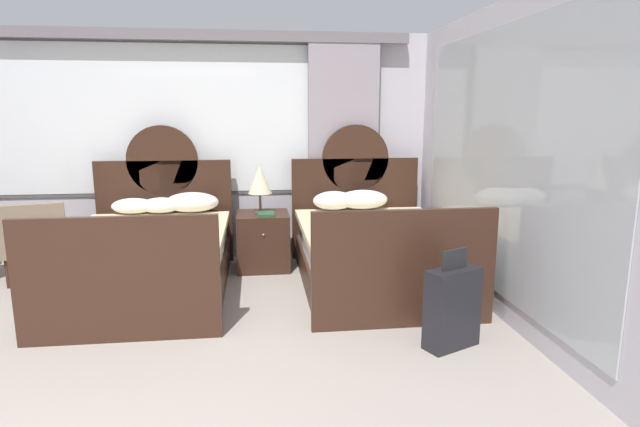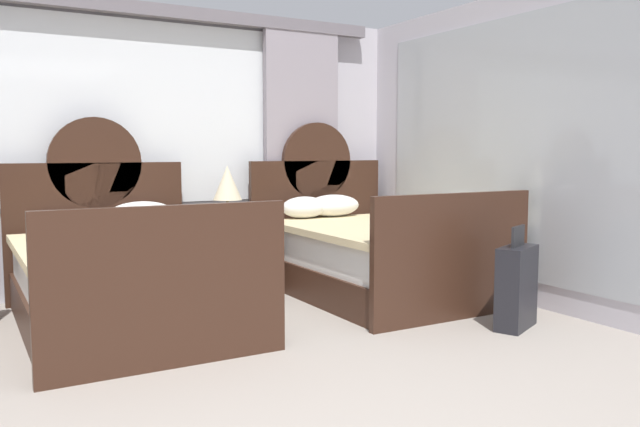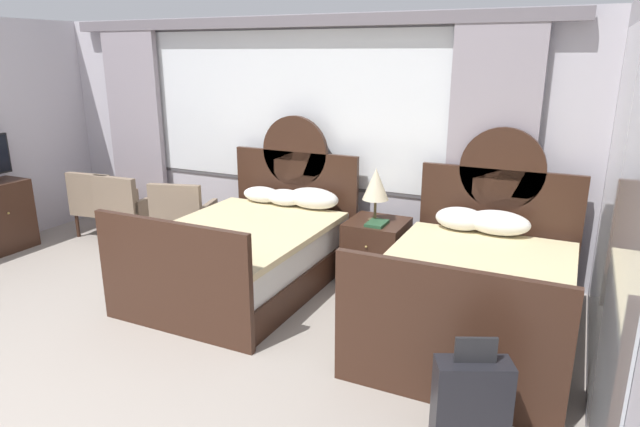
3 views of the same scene
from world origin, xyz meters
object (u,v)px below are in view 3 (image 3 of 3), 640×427
at_px(book_on_nightstand, 377,223).
at_px(armchair_by_window_left, 183,214).
at_px(bed_near_window, 248,250).
at_px(armchair_by_window_centre, 127,206).
at_px(nightstand_between_beds, 376,251).
at_px(table_lamp_on_nightstand, 376,185).
at_px(armchair_by_window_right, 101,202).
at_px(suitcase_on_floor, 471,408).
at_px(bed_near_mirror, 475,291).

height_order(book_on_nightstand, armchair_by_window_left, armchair_by_window_left).
height_order(bed_near_window, armchair_by_window_centre, bed_near_window).
xyz_separation_m(bed_near_window, armchair_by_window_centre, (-2.16, 0.54, 0.08)).
bearing_deg(nightstand_between_beds, book_on_nightstand, -71.62).
height_order(bed_near_window, nightstand_between_beds, bed_near_window).
xyz_separation_m(table_lamp_on_nightstand, armchair_by_window_left, (-2.38, -0.13, -0.58)).
relative_size(bed_near_window, armchair_by_window_left, 2.62).
bearing_deg(armchair_by_window_left, bed_near_window, -23.09).
distance_m(nightstand_between_beds, armchair_by_window_centre, 3.29).
bearing_deg(armchair_by_window_right, table_lamp_on_nightstand, 2.11).
height_order(table_lamp_on_nightstand, suitcase_on_floor, table_lamp_on_nightstand).
bearing_deg(bed_near_window, armchair_by_window_right, 168.24).
relative_size(nightstand_between_beds, armchair_by_window_right, 0.75).
height_order(armchair_by_window_centre, suitcase_on_floor, armchair_by_window_centre).
bearing_deg(bed_near_mirror, armchair_by_window_left, 171.17).
bearing_deg(book_on_nightstand, table_lamp_on_nightstand, 119.67).
bearing_deg(bed_near_mirror, suitcase_on_floor, -80.29).
bearing_deg(armchair_by_window_centre, nightstand_between_beds, 2.51).
xyz_separation_m(bed_near_mirror, suitcase_on_floor, (0.26, -1.54, -0.06)).
bearing_deg(armchair_by_window_centre, bed_near_mirror, -7.04).
xyz_separation_m(bed_near_mirror, book_on_nightstand, (-1.09, 0.57, 0.29)).
bearing_deg(armchair_by_window_right, book_on_nightstand, 0.40).
bearing_deg(armchair_by_window_right, nightstand_between_beds, 2.21).
relative_size(book_on_nightstand, armchair_by_window_right, 0.30).
height_order(bed_near_mirror, armchair_by_window_left, bed_near_mirror).
xyz_separation_m(bed_near_window, suitcase_on_floor, (2.52, -1.55, -0.06)).
bearing_deg(nightstand_between_beds, bed_near_window, -148.76).
xyz_separation_m(book_on_nightstand, suitcase_on_floor, (1.35, -2.11, -0.34)).
xyz_separation_m(armchair_by_window_left, armchair_by_window_right, (-1.32, -0.00, 0.00)).
xyz_separation_m(bed_near_window, table_lamp_on_nightstand, (1.10, 0.68, 0.65)).
xyz_separation_m(armchair_by_window_centre, suitcase_on_floor, (4.67, -2.09, -0.13)).
distance_m(nightstand_between_beds, armchair_by_window_right, 3.72).
bearing_deg(armchair_by_window_left, book_on_nightstand, 0.56).
bearing_deg(suitcase_on_floor, book_on_nightstand, 122.59).
height_order(book_on_nightstand, armchair_by_window_centre, armchair_by_window_centre).
distance_m(armchair_by_window_right, suitcase_on_floor, 5.52).
height_order(nightstand_between_beds, suitcase_on_floor, suitcase_on_floor).
xyz_separation_m(armchair_by_window_left, armchair_by_window_centre, (-0.88, -0.00, 0.00)).
xyz_separation_m(book_on_nightstand, armchair_by_window_centre, (-3.32, -0.03, -0.21)).
bearing_deg(armchair_by_window_centre, suitcase_on_floor, -24.07).
bearing_deg(armchair_by_window_right, bed_near_mirror, -6.42).
height_order(table_lamp_on_nightstand, armchair_by_window_right, table_lamp_on_nightstand).
distance_m(bed_near_mirror, armchair_by_window_centre, 4.44).
relative_size(armchair_by_window_centre, armchair_by_window_right, 1.00).
relative_size(bed_near_mirror, suitcase_on_floor, 2.89).
bearing_deg(table_lamp_on_nightstand, suitcase_on_floor, -57.55).
distance_m(bed_near_window, table_lamp_on_nightstand, 1.45).
distance_m(book_on_nightstand, armchair_by_window_centre, 3.33).
distance_m(book_on_nightstand, armchair_by_window_right, 3.76).
relative_size(bed_near_mirror, armchair_by_window_left, 2.62).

